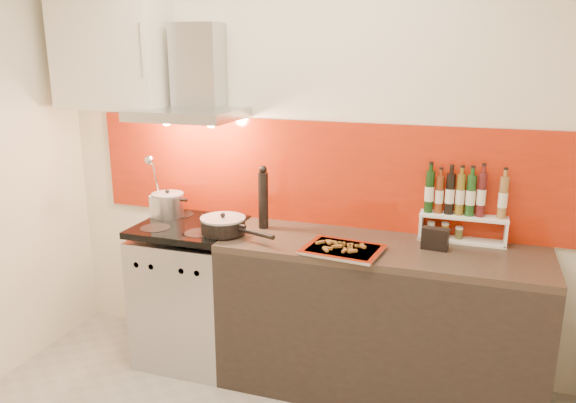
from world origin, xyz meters
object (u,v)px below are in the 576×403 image
(stock_pot, at_px, (168,205))
(baking_tray, at_px, (343,249))
(saute_pan, at_px, (224,225))
(pepper_mill, at_px, (263,198))
(counter, at_px, (378,319))
(range_stove, at_px, (192,293))

(stock_pot, height_order, baking_tray, stock_pot)
(saute_pan, bearing_deg, pepper_mill, 48.58)
(saute_pan, relative_size, baking_tray, 1.12)
(counter, xyz_separation_m, saute_pan, (-0.91, -0.10, 0.51))
(pepper_mill, bearing_deg, baking_tray, -25.00)
(range_stove, distance_m, pepper_mill, 0.80)
(stock_pot, distance_m, saute_pan, 0.53)
(counter, bearing_deg, range_stove, -179.77)
(counter, xyz_separation_m, stock_pot, (-1.40, 0.10, 0.54))
(pepper_mill, relative_size, baking_tray, 0.87)
(counter, distance_m, saute_pan, 1.05)
(saute_pan, bearing_deg, counter, 6.39)
(stock_pot, xyz_separation_m, pepper_mill, (0.66, -0.01, 0.10))
(counter, height_order, saute_pan, saute_pan)
(range_stove, bearing_deg, stock_pot, 152.75)
(counter, bearing_deg, saute_pan, -173.61)
(stock_pot, relative_size, saute_pan, 0.41)
(stock_pot, height_order, pepper_mill, pepper_mill)
(counter, xyz_separation_m, baking_tray, (-0.18, -0.17, 0.47))
(pepper_mill, distance_m, baking_tray, 0.64)
(baking_tray, bearing_deg, counter, 42.39)
(counter, xyz_separation_m, pepper_mill, (-0.74, 0.09, 0.64))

